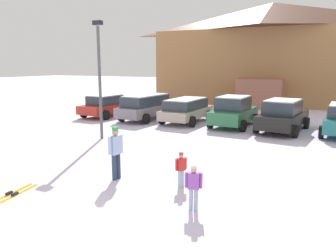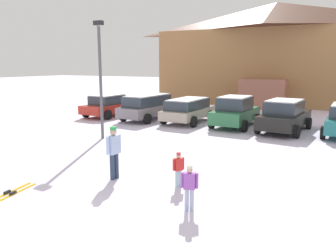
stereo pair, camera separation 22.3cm
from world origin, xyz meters
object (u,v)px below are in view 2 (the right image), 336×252
Objects in this scene: parked_red_sedan at (109,105)px; lamp_post at (100,74)px; parked_beige_suv at (188,109)px; parked_green_coupe at (235,112)px; skier_child_in_purple_jacket at (189,185)px; parked_grey_wagon at (148,106)px; skier_adult_in_blue_parka at (114,150)px; skier_child_in_red_jacket at (178,168)px; parked_black_sedan at (285,116)px; ski_lodge at (274,53)px; pair_of_skis at (11,193)px.

parked_red_sedan is 7.48m from lamp_post.
parked_beige_suv is 3.01m from parked_green_coupe.
skier_child_in_purple_jacket is at bearing -37.90° from lamp_post.
parked_grey_wagon is 11.35m from skier_adult_in_blue_parka.
skier_child_in_red_jacket is (10.17, -9.98, -0.18)m from parked_red_sedan.
parked_grey_wagon reaches higher than parked_red_sedan.
parked_grey_wagon is at bearing -179.82° from parked_black_sedan.
parked_red_sedan is 14.25m from skier_child_in_red_jacket.
lamp_post is (-7.60, -5.84, 2.25)m from parked_black_sedan.
parked_grey_wagon is 6.29m from lamp_post.
parked_red_sedan is at bearing -177.92° from parked_beige_suv.
ski_lodge is 19.82× the size of skier_child_in_red_jacket.
parked_green_coupe is at bearing 78.06° from pair_of_skis.
ski_lodge is 24.96m from skier_child_in_red_jacket.
ski_lodge reaches higher than skier_child_in_purple_jacket.
parked_red_sedan is at bearing -179.90° from parked_black_sedan.
parked_green_coupe is at bearing -0.58° from parked_beige_suv.
parked_red_sedan is 0.93× the size of parked_grey_wagon.
lamp_post is (0.89, -5.82, 2.23)m from parked_grey_wagon.
skier_child_in_red_jacket is at bearing -54.97° from parked_grey_wagon.
parked_grey_wagon is at bearing 125.04° from skier_child_in_purple_jacket.
lamp_post reaches higher than parked_black_sedan.
ski_lodge is 12.54× the size of pair_of_skis.
parked_grey_wagon reaches higher than skier_child_in_red_jacket.
pair_of_skis is at bearing -76.30° from parked_grey_wagon.
parked_black_sedan reaches higher than skier_adult_in_blue_parka.
parked_grey_wagon reaches higher than parked_beige_suv.
ski_lodge is 17.84× the size of skier_child_in_purple_jacket.
skier_child_in_red_jacket is (4.23, -10.19, -0.23)m from parked_beige_suv.
parked_grey_wagon is 0.99× the size of parked_black_sedan.
parked_black_sedan reaches higher than skier_child_in_purple_jacket.
skier_child_in_purple_jacket is at bearing -65.87° from parked_beige_suv.
parked_green_coupe is at bearing 85.21° from skier_adult_in_blue_parka.
skier_child_in_purple_jacket is (-0.59, -11.31, -0.21)m from parked_black_sedan.
parked_green_coupe reaches higher than parked_beige_suv.
ski_lodge is 4.45× the size of parked_grey_wagon.
parked_beige_suv is 10.68m from skier_adult_in_blue_parka.
skier_child_in_purple_jacket is at bearing -45.50° from parked_red_sedan.
parked_black_sedan is at bearing 87.03° from skier_child_in_purple_jacket.
parked_green_coupe is at bearing 96.87° from skier_child_in_red_jacket.
skier_adult_in_blue_parka is at bearing -90.84° from ski_lodge.
parked_green_coupe is 10.47m from skier_adult_in_blue_parka.
parked_grey_wagon is at bearing -175.37° from parked_beige_suv.
skier_child_in_red_jacket is at bearing -98.58° from parked_black_sedan.
parked_black_sedan is 2.86× the size of pair_of_skis.
ski_lodge reaches higher than parked_black_sedan.
parked_red_sedan is 3.72× the size of skier_child_in_purple_jacket.
parked_beige_suv is 4.14× the size of skier_child_in_red_jacket.
parked_green_coupe is 13.07m from pair_of_skis.
skier_adult_in_blue_parka is 2.15m from skier_child_in_red_jacket.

